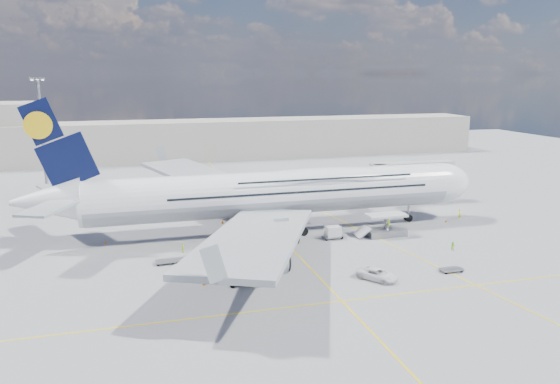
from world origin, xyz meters
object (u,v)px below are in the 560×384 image
object	(u,v)px
jet_bridge	(404,173)
catering_truck_outer	(138,187)
airliner	(277,192)
dolly_row_c	(242,282)
service_van	(377,274)
crew_wing	(183,248)
dolly_back	(182,259)
cargo_loader	(385,228)
light_mast	(43,138)
crew_tug	(253,281)
cone_wing_left_outer	(217,206)
baggage_tug	(249,258)
dolly_nose_near	(333,232)
dolly_nose_far	(451,269)
dolly_row_a	(167,261)
crew_loader	(453,246)
cone_wing_right_outer	(204,283)
cone_nose	(446,221)
dolly_row_b	(212,265)
catering_truck_inner	(248,198)
crew_van	(388,222)
crew_nose	(460,214)
cone_wing_left_inner	(222,222)
cone_tail	(105,242)

from	to	relation	value
jet_bridge	catering_truck_outer	xyz separation A→B (m)	(-51.38, 26.25, -5.25)
airliner	dolly_row_c	bearing A→B (deg)	-115.82
service_van	crew_wing	xyz separation A→B (m)	(-23.13, 18.02, 0.02)
dolly_row_c	dolly_back	size ratio (longest dim) A/B	1.09
cargo_loader	light_mast	world-z (taller)	light_mast
crew_tug	service_van	bearing A→B (deg)	-6.98
jet_bridge	cone_wing_left_outer	xyz separation A→B (m)	(-36.57, 9.13, -6.61)
baggage_tug	dolly_nose_near	bearing A→B (deg)	5.01
cargo_loader	dolly_nose_far	bearing A→B (deg)	-86.45
dolly_row_a	crew_tug	xyz separation A→B (m)	(9.63, -11.95, 0.43)
crew_loader	cone_wing_right_outer	bearing A→B (deg)	-150.98
dolly_row_a	cone_nose	distance (m)	50.85
dolly_nose_near	crew_tug	bearing A→B (deg)	-141.38
dolly_row_b	catering_truck_outer	world-z (taller)	catering_truck_outer
baggage_tug	catering_truck_inner	size ratio (longest dim) A/B	0.44
jet_bridge	baggage_tug	world-z (taller)	jet_bridge
cargo_loader	dolly_row_a	bearing A→B (deg)	-173.49
light_mast	dolly_row_a	size ratio (longest dim) A/B	7.38
crew_van	crew_tug	world-z (taller)	crew_van
cargo_loader	crew_van	xyz separation A→B (m)	(3.00, 4.70, -0.41)
dolly_nose_near	crew_nose	size ratio (longest dim) A/B	1.83
airliner	dolly_row_a	bearing A→B (deg)	-149.63
jet_bridge	service_van	world-z (taller)	jet_bridge
crew_van	cone_wing_left_inner	size ratio (longest dim) A/B	2.68
airliner	dolly_row_c	world-z (taller)	airliner
dolly_nose_far	baggage_tug	xyz separation A→B (m)	(-25.67, 10.75, 0.41)
jet_bridge	crew_wing	xyz separation A→B (m)	(-46.00, -17.82, -6.09)
jet_bridge	crew_nose	bearing A→B (deg)	-67.67
service_van	dolly_nose_near	bearing A→B (deg)	51.33
light_mast	cone_tail	bearing A→B (deg)	-70.03
cargo_loader	crew_nose	xyz separation A→B (m)	(18.02, 5.79, -0.31)
crew_nose	crew_tug	size ratio (longest dim) A/B	1.16
cone_wing_left_inner	cone_tail	bearing A→B (deg)	-160.45
jet_bridge	cargo_loader	world-z (taller)	jet_bridge
dolly_row_a	catering_truck_outer	distance (m)	48.46
cargo_loader	dolly_back	distance (m)	33.85
light_mast	cone_nose	bearing A→B (deg)	-27.73
cone_wing_left_outer	crew_loader	bearing A→B (deg)	-51.30
crew_van	cone_wing_right_outer	xyz separation A→B (m)	(-34.79, -18.19, -0.56)
cargo_loader	cone_wing_right_outer	world-z (taller)	cargo_loader
catering_truck_outer	cone_wing_left_outer	size ratio (longest dim) A/B	11.84
dolly_row_b	dolly_back	distance (m)	6.14
dolly_row_c	cone_wing_left_inner	xyz separation A→B (m)	(2.59, 29.53, -0.09)
light_mast	crew_loader	distance (m)	82.88
catering_truck_inner	crew_wing	distance (m)	29.66
dolly_nose_far	crew_loader	xyz separation A→B (m)	(5.20, 7.67, 0.42)
baggage_tug	catering_truck_inner	xyz separation A→B (m)	(7.11, 32.51, 1.09)
dolly_row_a	cone_wing_left_inner	distance (m)	21.89
dolly_row_a	crew_tug	bearing A→B (deg)	-55.15
light_mast	cone_tail	xyz separation A→B (m)	(12.48, -34.34, -12.96)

